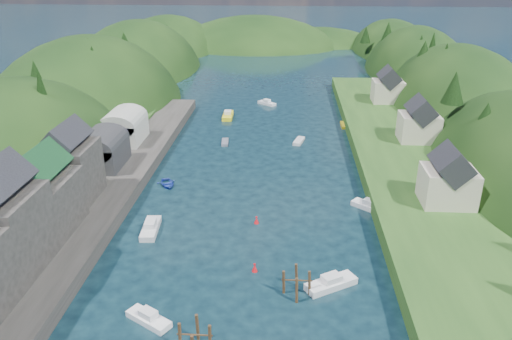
# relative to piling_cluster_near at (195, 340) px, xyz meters

# --- Properties ---
(ground) EXTENTS (600.00, 600.00, 0.00)m
(ground) POSITION_rel_piling_cluster_near_xyz_m (3.44, 56.08, -1.26)
(ground) COLOR black
(ground) RESTS_ON ground
(hillside_left) EXTENTS (44.00, 245.56, 52.00)m
(hillside_left) POSITION_rel_piling_cluster_near_xyz_m (-41.56, 81.08, -9.29)
(hillside_left) COLOR black
(hillside_left) RESTS_ON ground
(hillside_right) EXTENTS (36.00, 245.56, 48.00)m
(hillside_right) POSITION_rel_piling_cluster_near_xyz_m (48.44, 81.08, -8.67)
(hillside_right) COLOR black
(hillside_right) RESTS_ON ground
(far_hills) EXTENTS (103.00, 68.00, 44.00)m
(far_hills) POSITION_rel_piling_cluster_near_xyz_m (4.65, 180.08, -12.06)
(far_hills) COLOR black
(far_hills) RESTS_ON ground
(hill_trees) EXTENTS (89.72, 150.31, 12.38)m
(hill_trees) POSITION_rel_piling_cluster_near_xyz_m (3.25, 69.78, 9.87)
(hill_trees) COLOR black
(hill_trees) RESTS_ON ground
(quay_left) EXTENTS (12.00, 110.00, 2.00)m
(quay_left) POSITION_rel_piling_cluster_near_xyz_m (-20.56, 26.08, -0.26)
(quay_left) COLOR #2D2B28
(quay_left) RESTS_ON ground
(terrace_left_grass) EXTENTS (12.00, 110.00, 2.50)m
(terrace_left_grass) POSITION_rel_piling_cluster_near_xyz_m (-27.56, 26.08, -0.01)
(terrace_left_grass) COLOR #234719
(terrace_left_grass) RESTS_ON ground
(quayside_buildings) EXTENTS (8.00, 35.84, 12.90)m
(quayside_buildings) POSITION_rel_piling_cluster_near_xyz_m (-22.56, 12.47, 5.83)
(quayside_buildings) COLOR #2D2B28
(quayside_buildings) RESTS_ON quay_left
(boat_sheds) EXTENTS (7.00, 21.00, 7.50)m
(boat_sheds) POSITION_rel_piling_cluster_near_xyz_m (-22.56, 45.08, 4.02)
(boat_sheds) COLOR #2D2D30
(boat_sheds) RESTS_ON quay_left
(terrace_right) EXTENTS (16.00, 120.00, 2.40)m
(terrace_right) POSITION_rel_piling_cluster_near_xyz_m (28.44, 46.08, -0.06)
(terrace_right) COLOR #234719
(terrace_right) RESTS_ON ground
(right_bank_cottages) EXTENTS (9.00, 59.24, 8.41)m
(right_bank_cottages) POSITION_rel_piling_cluster_near_xyz_m (31.44, 54.41, 4.59)
(right_bank_cottages) COLOR beige
(right_bank_cottages) RESTS_ON terrace_right
(piling_cluster_near) EXTENTS (3.38, 3.14, 3.65)m
(piling_cluster_near) POSITION_rel_piling_cluster_near_xyz_m (0.00, 0.00, 0.00)
(piling_cluster_near) COLOR #382314
(piling_cluster_near) RESTS_ON ground
(piling_cluster_far) EXTENTS (3.36, 3.12, 3.58)m
(piling_cluster_far) POSITION_rel_piling_cluster_near_xyz_m (9.54, 9.19, -0.04)
(piling_cluster_far) COLOR #382314
(piling_cluster_far) RESTS_ON ground
(channel_buoy_near) EXTENTS (0.70, 0.70, 1.10)m
(channel_buoy_near) POSITION_rel_piling_cluster_near_xyz_m (4.67, 13.14, -0.78)
(channel_buoy_near) COLOR red
(channel_buoy_near) RESTS_ON ground
(channel_buoy_far) EXTENTS (0.70, 0.70, 1.10)m
(channel_buoy_far) POSITION_rel_piling_cluster_near_xyz_m (4.14, 24.63, -0.78)
(channel_buoy_far) COLOR red
(channel_buoy_far) RESTS_ON ground
(moored_boats) EXTENTS (36.44, 100.26, 2.23)m
(moored_boats) POSITION_rel_piling_cluster_near_xyz_m (0.50, 22.45, -0.65)
(moored_boats) COLOR silver
(moored_boats) RESTS_ON ground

